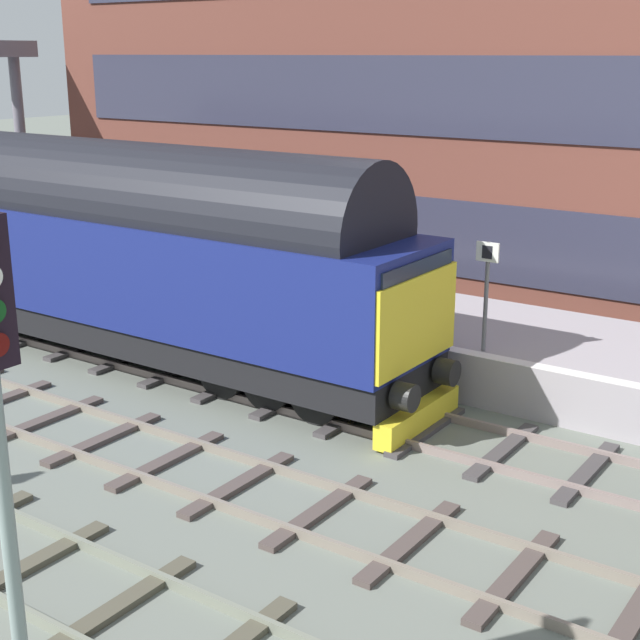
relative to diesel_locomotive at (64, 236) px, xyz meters
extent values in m
plane|color=slate|center=(0.00, -7.06, -2.48)|extent=(140.00, 140.00, 0.00)
cube|color=gray|center=(-0.72, -7.06, -2.41)|extent=(0.07, 60.00, 0.15)
cube|color=gray|center=(0.72, -7.06, -2.41)|extent=(0.07, 60.00, 0.15)
cube|color=#413C3E|center=(0.00, -12.06, -2.44)|extent=(2.50, 0.26, 0.09)
cube|color=#413C3E|center=(0.00, -10.63, -2.44)|extent=(2.50, 0.26, 0.09)
cube|color=#413C3E|center=(0.00, -9.20, -2.44)|extent=(2.50, 0.26, 0.09)
cube|color=#413C3E|center=(0.00, -7.77, -2.44)|extent=(2.50, 0.26, 0.09)
cube|color=#413C3E|center=(0.00, -6.34, -2.44)|extent=(2.50, 0.26, 0.09)
cube|color=#413C3E|center=(0.00, -4.91, -2.44)|extent=(2.50, 0.26, 0.09)
cube|color=#413C3E|center=(0.00, -3.49, -2.44)|extent=(2.50, 0.26, 0.09)
cube|color=#413C3E|center=(0.00, -2.06, -2.44)|extent=(2.50, 0.26, 0.09)
cube|color=#413C3E|center=(0.00, -0.63, -2.44)|extent=(2.50, 0.26, 0.09)
cube|color=#413C3E|center=(0.00, 0.80, -2.44)|extent=(2.50, 0.26, 0.09)
cube|color=#413C3E|center=(0.00, 2.23, -2.44)|extent=(2.50, 0.26, 0.09)
cube|color=gray|center=(-4.17, -7.06, -2.41)|extent=(0.07, 60.00, 0.15)
cube|color=gray|center=(-2.73, -7.06, -2.41)|extent=(0.07, 60.00, 0.15)
cube|color=#4B3F3C|center=(-3.45, -13.81, -2.44)|extent=(2.50, 0.26, 0.09)
cube|color=#4B3F3C|center=(-3.45, -12.31, -2.44)|extent=(2.50, 0.26, 0.09)
cube|color=#4B3F3C|center=(-3.45, -10.81, -2.44)|extent=(2.50, 0.26, 0.09)
cube|color=#4B3F3C|center=(-3.45, -9.31, -2.44)|extent=(2.50, 0.26, 0.09)
cube|color=#4B3F3C|center=(-3.45, -7.81, -2.44)|extent=(2.50, 0.26, 0.09)
cube|color=#4B3F3C|center=(-3.45, -6.31, -2.44)|extent=(2.50, 0.26, 0.09)
cube|color=#4B3F3C|center=(-3.45, -4.81, -2.44)|extent=(2.50, 0.26, 0.09)
cube|color=#4B3F3C|center=(-3.45, -3.31, -2.44)|extent=(2.50, 0.26, 0.09)
cube|color=gray|center=(-6.05, -7.06, -2.41)|extent=(0.07, 60.00, 0.15)
cube|color=#4C483A|center=(-6.77, -8.68, -2.44)|extent=(2.50, 0.26, 0.09)
cube|color=#4C483A|center=(-6.77, -7.06, -2.44)|extent=(2.50, 0.26, 0.09)
cube|color=#A29BA2|center=(3.60, -7.06, -1.98)|extent=(4.00, 44.00, 1.00)
cube|color=white|center=(1.75, -7.06, -1.48)|extent=(0.30, 44.00, 0.01)
cube|color=#303144|center=(7.34, -8.83, -0.58)|extent=(0.06, 31.40, 1.94)
cube|color=#303144|center=(7.34, -8.83, 2.89)|extent=(0.06, 31.40, 1.94)
cube|color=black|center=(0.00, 0.04, -1.66)|extent=(2.56, 17.91, 0.60)
cube|color=navy|center=(0.00, 0.04, -0.31)|extent=(2.70, 17.91, 2.10)
cylinder|color=black|center=(0.00, 0.04, 0.92)|extent=(2.56, 16.47, 2.57)
cube|color=yellow|center=(0.00, -8.96, -0.46)|extent=(2.65, 0.08, 1.58)
cube|color=#232D3D|center=(0.00, -8.94, 0.27)|extent=(2.38, 0.04, 0.64)
cube|color=#232D3D|center=(1.37, 0.04, -0.01)|extent=(0.04, 12.53, 0.44)
cylinder|color=black|center=(-0.75, -9.17, -1.56)|extent=(0.48, 0.35, 0.48)
cylinder|color=black|center=(0.75, -9.17, -1.56)|extent=(0.48, 0.35, 0.48)
cube|color=yellow|center=(0.00, -9.02, -2.20)|extent=(2.43, 0.36, 0.47)
cylinder|color=black|center=(0.00, -7.33, -1.96)|extent=(1.64, 1.04, 1.04)
cylinder|color=black|center=(0.00, -6.23, -1.96)|extent=(1.64, 1.04, 1.04)
cylinder|color=black|center=(0.00, -5.13, -1.96)|extent=(1.64, 1.04, 1.04)
cylinder|color=gray|center=(-8.90, -9.81, 0.11)|extent=(0.14, 0.14, 5.18)
cylinder|color=slate|center=(1.99, -9.30, -0.43)|extent=(0.08, 0.08, 2.08)
cube|color=white|center=(1.96, -9.30, 0.43)|extent=(0.05, 0.44, 0.36)
cube|color=black|center=(1.93, -9.30, 0.43)|extent=(0.01, 0.20, 0.24)
cylinder|color=#2E323F|center=(4.07, -2.86, -1.05)|extent=(0.13, 0.13, 0.84)
cylinder|color=#2E323F|center=(4.01, -2.67, -1.05)|extent=(0.13, 0.13, 0.84)
cylinder|color=#9D9A80|center=(4.04, -2.77, -0.35)|extent=(0.43, 0.43, 0.56)
sphere|color=tan|center=(4.04, -2.77, 0.06)|extent=(0.22, 0.22, 0.22)
cylinder|color=#9D9A80|center=(4.10, -2.97, -0.35)|extent=(0.09, 0.09, 0.52)
cylinder|color=#9D9A80|center=(3.97, -2.57, -0.35)|extent=(0.09, 0.09, 0.52)
cylinder|color=slate|center=(6.50, 9.72, 0.65)|extent=(0.36, 0.36, 6.27)
camera|label=1|loc=(-13.17, -16.06, 3.92)|focal=51.21mm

